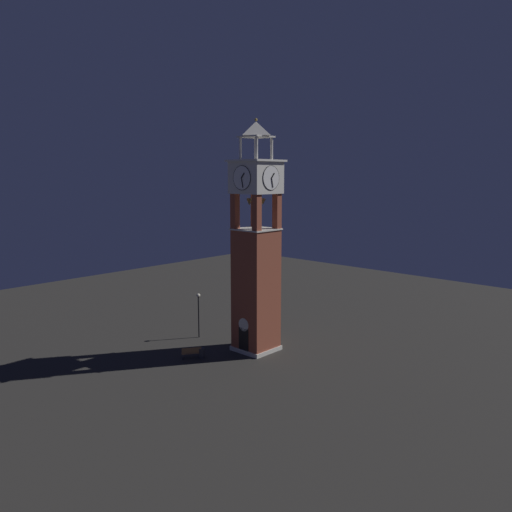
% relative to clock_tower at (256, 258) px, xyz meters
% --- Properties ---
extents(ground, '(80.00, 80.00, 0.00)m').
position_rel_clock_tower_xyz_m(ground, '(0.00, 0.00, -8.00)').
color(ground, '#2A2925').
extents(clock_tower, '(3.60, 3.60, 19.29)m').
position_rel_clock_tower_xyz_m(clock_tower, '(0.00, 0.00, 0.00)').
color(clock_tower, brown).
rests_on(clock_tower, ground).
extents(park_bench, '(1.25, 1.58, 0.95)m').
position_rel_clock_tower_xyz_m(park_bench, '(-2.42, -5.13, -7.51)').
color(park_bench, brown).
rests_on(park_bench, ground).
extents(lamp_post, '(0.36, 0.36, 4.13)m').
position_rel_clock_tower_xyz_m(lamp_post, '(-6.16, -1.12, -5.16)').
color(lamp_post, black).
rests_on(lamp_post, ground).
extents(trash_bin, '(0.52, 0.52, 0.80)m').
position_rel_clock_tower_xyz_m(trash_bin, '(-1.96, -4.44, -7.60)').
color(trash_bin, '#2D2D33').
rests_on(trash_bin, ground).
extents(shrub_near_entry, '(1.18, 1.18, 0.71)m').
position_rel_clock_tower_xyz_m(shrub_near_entry, '(-2.70, 2.36, -7.64)').
color(shrub_near_entry, '#234C28').
rests_on(shrub_near_entry, ground).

